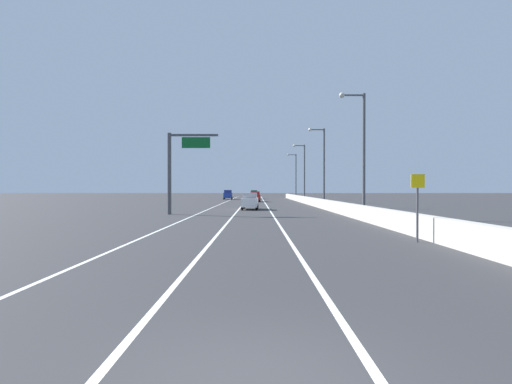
{
  "coord_description": "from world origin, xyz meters",
  "views": [
    {
      "loc": [
        -0.02,
        -4.76,
        2.35
      ],
      "look_at": [
        0.03,
        50.9,
        1.92
      ],
      "focal_mm": 28.4,
      "sensor_mm": 36.0,
      "label": 1
    }
  ],
  "objects_px": {
    "speed_advisory_sign": "(417,202)",
    "lamp_post_right_fifth": "(294,173)",
    "car_red_3": "(255,197)",
    "overhead_sign_gantry": "(177,163)",
    "lamp_post_right_third": "(322,162)",
    "lamp_post_right_near": "(511,86)",
    "lamp_post_right_fourth": "(303,169)",
    "car_green_1": "(254,195)",
    "car_blue_2": "(228,195)",
    "lamp_post_right_second": "(360,146)",
    "car_white_0": "(250,201)"
  },
  "relations": [
    {
      "from": "lamp_post_right_fifth",
      "to": "car_white_0",
      "type": "relative_size",
      "value": 2.13
    },
    {
      "from": "lamp_post_right_near",
      "to": "car_white_0",
      "type": "xyz_separation_m",
      "value": [
        -9.35,
        32.32,
        -4.89
      ]
    },
    {
      "from": "lamp_post_right_near",
      "to": "car_green_1",
      "type": "xyz_separation_m",
      "value": [
        -9.12,
        81.97,
        -4.83
      ]
    },
    {
      "from": "lamp_post_right_second",
      "to": "car_white_0",
      "type": "height_order",
      "value": "lamp_post_right_second"
    },
    {
      "from": "car_white_0",
      "to": "car_green_1",
      "type": "height_order",
      "value": "car_green_1"
    },
    {
      "from": "car_green_1",
      "to": "car_red_3",
      "type": "relative_size",
      "value": 0.97
    },
    {
      "from": "speed_advisory_sign",
      "to": "lamp_post_right_second",
      "type": "distance_m",
      "value": 15.66
    },
    {
      "from": "speed_advisory_sign",
      "to": "lamp_post_right_fourth",
      "type": "xyz_separation_m",
      "value": [
        1.14,
        53.23,
        4.08
      ]
    },
    {
      "from": "lamp_post_right_third",
      "to": "lamp_post_right_fifth",
      "type": "distance_m",
      "value": 38.18
    },
    {
      "from": "speed_advisory_sign",
      "to": "lamp_post_right_fourth",
      "type": "distance_m",
      "value": 53.4
    },
    {
      "from": "lamp_post_right_second",
      "to": "lamp_post_right_fourth",
      "type": "distance_m",
      "value": 38.18
    },
    {
      "from": "car_blue_2",
      "to": "car_red_3",
      "type": "height_order",
      "value": "car_blue_2"
    },
    {
      "from": "overhead_sign_gantry",
      "to": "car_red_3",
      "type": "relative_size",
      "value": 1.68
    },
    {
      "from": "speed_advisory_sign",
      "to": "lamp_post_right_fifth",
      "type": "height_order",
      "value": "lamp_post_right_fifth"
    },
    {
      "from": "lamp_post_right_third",
      "to": "car_blue_2",
      "type": "xyz_separation_m",
      "value": [
        -14.74,
        38.21,
        -4.79
      ]
    },
    {
      "from": "lamp_post_right_near",
      "to": "car_blue_2",
      "type": "distance_m",
      "value": 77.98
    },
    {
      "from": "lamp_post_right_third",
      "to": "lamp_post_right_fifth",
      "type": "relative_size",
      "value": 1.0
    },
    {
      "from": "overhead_sign_gantry",
      "to": "lamp_post_right_fourth",
      "type": "distance_m",
      "value": 37.22
    },
    {
      "from": "speed_advisory_sign",
      "to": "car_blue_2",
      "type": "relative_size",
      "value": 0.71
    },
    {
      "from": "overhead_sign_gantry",
      "to": "lamp_post_right_third",
      "type": "relative_size",
      "value": 0.74
    },
    {
      "from": "lamp_post_right_third",
      "to": "car_blue_2",
      "type": "distance_m",
      "value": 41.24
    },
    {
      "from": "car_blue_2",
      "to": "lamp_post_right_third",
      "type": "bearing_deg",
      "value": -68.9
    },
    {
      "from": "lamp_post_right_fourth",
      "to": "lamp_post_right_fifth",
      "type": "distance_m",
      "value": 19.09
    },
    {
      "from": "car_red_3",
      "to": "lamp_post_right_third",
      "type": "bearing_deg",
      "value": -68.49
    },
    {
      "from": "overhead_sign_gantry",
      "to": "car_green_1",
      "type": "relative_size",
      "value": 1.74
    },
    {
      "from": "car_red_3",
      "to": "lamp_post_right_fifth",
      "type": "bearing_deg",
      "value": 61.15
    },
    {
      "from": "lamp_post_right_second",
      "to": "car_red_3",
      "type": "xyz_separation_m",
      "value": [
        -8.73,
        41.17,
        -4.9
      ]
    },
    {
      "from": "speed_advisory_sign",
      "to": "lamp_post_right_fifth",
      "type": "xyz_separation_m",
      "value": [
        1.54,
        72.32,
        4.08
      ]
    },
    {
      "from": "overhead_sign_gantry",
      "to": "car_blue_2",
      "type": "bearing_deg",
      "value": 88.93
    },
    {
      "from": "lamp_post_right_near",
      "to": "lamp_post_right_fourth",
      "type": "relative_size",
      "value": 1.0
    },
    {
      "from": "lamp_post_right_fourth",
      "to": "car_white_0",
      "type": "height_order",
      "value": "lamp_post_right_fourth"
    },
    {
      "from": "car_red_3",
      "to": "overhead_sign_gantry",
      "type": "bearing_deg",
      "value": -100.81
    },
    {
      "from": "car_green_1",
      "to": "lamp_post_right_fourth",
      "type": "bearing_deg",
      "value": -70.6
    },
    {
      "from": "lamp_post_right_near",
      "to": "lamp_post_right_third",
      "type": "xyz_separation_m",
      "value": [
        -0.18,
        38.17,
        0.0
      ]
    },
    {
      "from": "lamp_post_right_fourth",
      "to": "car_white_0",
      "type": "relative_size",
      "value": 2.13
    },
    {
      "from": "lamp_post_right_near",
      "to": "lamp_post_right_third",
      "type": "height_order",
      "value": "same"
    },
    {
      "from": "speed_advisory_sign",
      "to": "car_blue_2",
      "type": "bearing_deg",
      "value": 100.47
    },
    {
      "from": "lamp_post_right_third",
      "to": "lamp_post_right_near",
      "type": "bearing_deg",
      "value": -89.72
    },
    {
      "from": "lamp_post_right_third",
      "to": "car_white_0",
      "type": "bearing_deg",
      "value": -147.43
    },
    {
      "from": "lamp_post_right_second",
      "to": "overhead_sign_gantry",
      "type": "bearing_deg",
      "value": 164.56
    },
    {
      "from": "lamp_post_right_fourth",
      "to": "car_green_1",
      "type": "distance_m",
      "value": 26.64
    },
    {
      "from": "car_white_0",
      "to": "car_red_3",
      "type": "xyz_separation_m",
      "value": [
        0.46,
        27.93,
        -0.01
      ]
    },
    {
      "from": "lamp_post_right_near",
      "to": "car_white_0",
      "type": "bearing_deg",
      "value": 106.13
    },
    {
      "from": "lamp_post_right_near",
      "to": "car_blue_2",
      "type": "height_order",
      "value": "lamp_post_right_near"
    },
    {
      "from": "lamp_post_right_second",
      "to": "car_green_1",
      "type": "distance_m",
      "value": 63.7
    },
    {
      "from": "overhead_sign_gantry",
      "to": "lamp_post_right_third",
      "type": "xyz_separation_m",
      "value": [
        15.73,
        14.73,
        1.11
      ]
    },
    {
      "from": "lamp_post_right_second",
      "to": "lamp_post_right_fourth",
      "type": "relative_size",
      "value": 1.0
    },
    {
      "from": "lamp_post_right_third",
      "to": "car_red_3",
      "type": "bearing_deg",
      "value": 111.51
    },
    {
      "from": "car_blue_2",
      "to": "lamp_post_right_fifth",
      "type": "bearing_deg",
      "value": -0.14
    },
    {
      "from": "lamp_post_right_fourth",
      "to": "car_red_3",
      "type": "distance_m",
      "value": 10.23
    }
  ]
}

